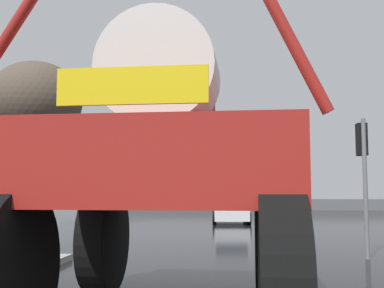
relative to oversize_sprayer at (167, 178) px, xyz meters
name	(u,v)px	position (x,y,z in m)	size (l,w,h in m)	color
ground_plane	(232,234)	(0.63, 12.35, -1.89)	(120.00, 120.00, 0.00)	black
oversize_sprayer	(167,178)	(0.00, 0.00, 0.00)	(3.88, 5.17, 4.02)	black
sedan_ahead	(231,209)	(0.48, 18.82, -1.17)	(2.07, 4.19, 1.52)	silver
traffic_signal_near_left	(26,161)	(-4.89, 6.29, 0.62)	(0.24, 0.54, 3.45)	slate
traffic_signal_near_right	(363,156)	(4.11, 6.29, 0.69)	(0.24, 0.54, 3.53)	slate
traffic_signal_far_left	(299,169)	(4.81, 25.38, 1.16)	(0.24, 0.55, 4.18)	slate
bare_tree_left	(36,101)	(-8.17, 14.17, 3.78)	(4.15, 4.15, 7.47)	#473828
roadside_barrier	(236,204)	(0.63, 33.92, -1.44)	(27.11, 0.24, 0.90)	#59595B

